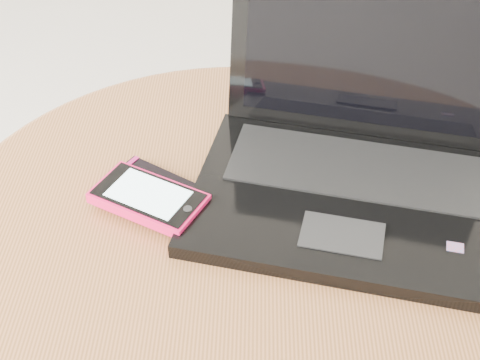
{
  "coord_description": "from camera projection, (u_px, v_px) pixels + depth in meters",
  "views": [
    {
      "loc": [
        0.1,
        -0.45,
        1.1
      ],
      "look_at": [
        0.09,
        0.11,
        0.61
      ],
      "focal_mm": 52.14,
      "sensor_mm": 36.0,
      "label": 1
    }
  ],
  "objects": [
    {
      "name": "table",
      "position": [
        234.0,
        296.0,
        0.85
      ],
      "size": [
        0.69,
        0.69,
        0.55
      ],
      "color": "#573017",
      "rests_on": "ground"
    },
    {
      "name": "laptop",
      "position": [
        356.0,
        157.0,
        0.8
      ],
      "size": [
        0.4,
        0.35,
        0.23
      ],
      "color": "black",
      "rests_on": "table"
    },
    {
      "name": "phone_black",
      "position": [
        156.0,
        189.0,
        0.81
      ],
      "size": [
        0.13,
        0.11,
        0.01
      ],
      "color": "black",
      "rests_on": "table"
    },
    {
      "name": "phone_pink",
      "position": [
        149.0,
        198.0,
        0.78
      ],
      "size": [
        0.14,
        0.12,
        0.02
      ],
      "color": "#D61048",
      "rests_on": "phone_black"
    }
  ]
}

